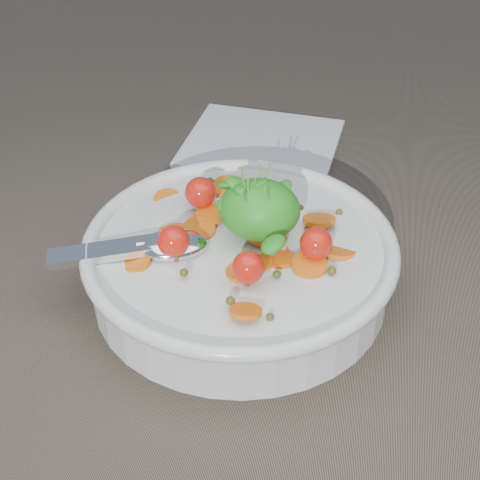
# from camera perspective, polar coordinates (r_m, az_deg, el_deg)

# --- Properties ---
(ground) EXTENTS (6.00, 6.00, 0.00)m
(ground) POSITION_cam_1_polar(r_m,az_deg,el_deg) (0.65, 0.55, -4.28)
(ground) COLOR brown
(ground) RESTS_ON ground
(bowl) EXTENTS (0.29, 0.27, 0.11)m
(bowl) POSITION_cam_1_polar(r_m,az_deg,el_deg) (0.64, 0.01, -1.61)
(bowl) COLOR silver
(bowl) RESTS_ON ground
(napkin) EXTENTS (0.18, 0.16, 0.01)m
(napkin) POSITION_cam_1_polar(r_m,az_deg,el_deg) (0.86, 1.68, 7.52)
(napkin) COLOR white
(napkin) RESTS_ON ground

